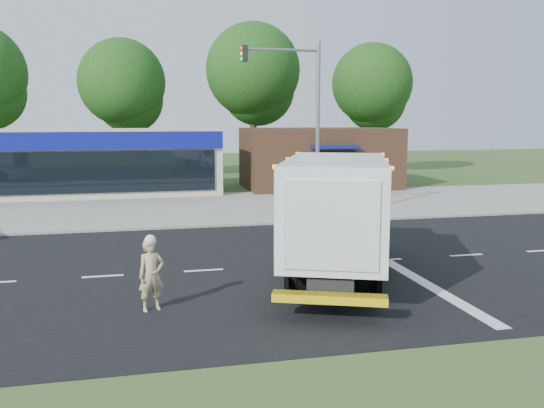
# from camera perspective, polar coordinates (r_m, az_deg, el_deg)

# --- Properties ---
(ground) EXTENTS (120.00, 120.00, 0.00)m
(ground) POSITION_cam_1_polar(r_m,az_deg,el_deg) (18.53, 2.53, -6.10)
(ground) COLOR #385123
(ground) RESTS_ON ground
(road_asphalt) EXTENTS (60.00, 14.00, 0.02)m
(road_asphalt) POSITION_cam_1_polar(r_m,az_deg,el_deg) (18.52, 2.53, -6.08)
(road_asphalt) COLOR black
(road_asphalt) RESTS_ON ground
(sidewalk) EXTENTS (60.00, 2.40, 0.12)m
(sidewalk) POSITION_cam_1_polar(r_m,az_deg,el_deg) (26.33, -2.19, -1.58)
(sidewalk) COLOR gray
(sidewalk) RESTS_ON ground
(parking_apron) EXTENTS (60.00, 9.00, 0.02)m
(parking_apron) POSITION_cam_1_polar(r_m,az_deg,el_deg) (31.98, -4.11, 0.11)
(parking_apron) COLOR gray
(parking_apron) RESTS_ON ground
(lane_markings) EXTENTS (55.20, 7.00, 0.01)m
(lane_markings) POSITION_cam_1_polar(r_m,az_deg,el_deg) (17.69, 7.95, -6.82)
(lane_markings) COLOR silver
(lane_markings) RESTS_ON road_asphalt
(ems_box_truck) EXTENTS (5.27, 8.47, 3.60)m
(ems_box_truck) POSITION_cam_1_polar(r_m,az_deg,el_deg) (16.76, 6.45, -0.45)
(ems_box_truck) COLOR black
(ems_box_truck) RESTS_ON ground
(emergency_worker) EXTENTS (0.75, 0.61, 1.89)m
(emergency_worker) POSITION_cam_1_polar(r_m,az_deg,el_deg) (14.36, -11.86, -6.77)
(emergency_worker) COLOR tan
(emergency_worker) RESTS_ON ground
(retail_strip_mall) EXTENTS (18.00, 6.20, 4.00)m
(retail_strip_mall) POSITION_cam_1_polar(r_m,az_deg,el_deg) (37.55, -19.31, 3.97)
(retail_strip_mall) COLOR #C0B5A0
(retail_strip_mall) RESTS_ON ground
(brown_storefront) EXTENTS (10.00, 6.70, 4.00)m
(brown_storefront) POSITION_cam_1_polar(r_m,az_deg,el_deg) (39.17, 4.71, 4.57)
(brown_storefront) COLOR #382316
(brown_storefront) RESTS_ON ground
(traffic_signal_pole) EXTENTS (3.51, 0.25, 8.00)m
(traffic_signal_pole) POSITION_cam_1_polar(r_m,az_deg,el_deg) (25.88, 3.19, 9.06)
(traffic_signal_pole) COLOR gray
(traffic_signal_pole) RESTS_ON ground
(background_trees) EXTENTS (36.77, 7.39, 12.10)m
(background_trees) POSITION_cam_1_polar(r_m,az_deg,el_deg) (45.70, -8.05, 11.83)
(background_trees) COLOR #332114
(background_trees) RESTS_ON ground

